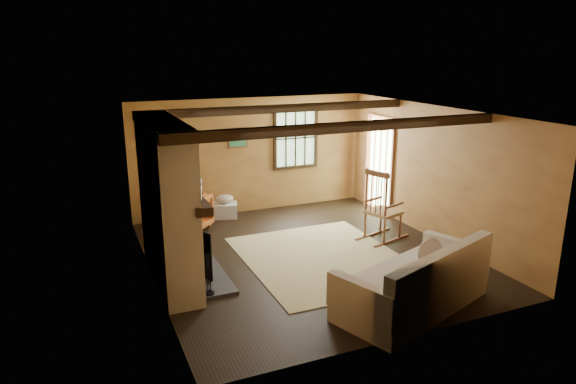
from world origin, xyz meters
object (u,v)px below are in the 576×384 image
laundry_basket (225,210)px  armchair (186,213)px  rocking_chair (382,210)px  fireplace (169,209)px  sofa (417,286)px

laundry_basket → armchair: armchair is taller
rocking_chair → armchair: bearing=42.2°
laundry_basket → armchair: bearing=-151.8°
fireplace → rocking_chair: 3.84m
laundry_basket → armchair: size_ratio=0.65×
sofa → armchair: size_ratio=3.20×
fireplace → armchair: size_ratio=3.10×
laundry_basket → armchair: 1.03m
fireplace → sofa: (2.80, -2.20, -0.78)m
sofa → laundry_basket: sofa is taller
fireplace → rocking_chair: fireplace is taller
fireplace → armchair: bearing=72.2°
sofa → armchair: sofa is taller
rocking_chair → sofa: rocking_chair is taller
laundry_basket → rocking_chair: bearing=-45.8°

